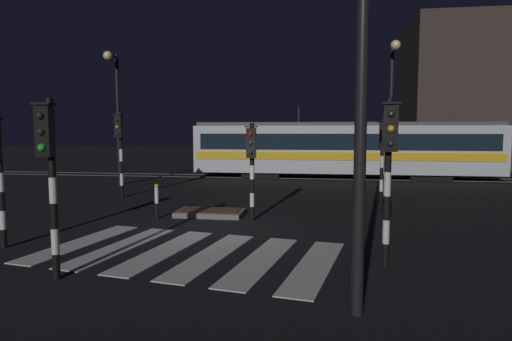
{
  "coord_description": "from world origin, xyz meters",
  "views": [
    {
      "loc": [
        2.99,
        -12.25,
        2.78
      ],
      "look_at": [
        0.74,
        2.8,
        1.4
      ],
      "focal_mm": 31.06,
      "sensor_mm": 36.0,
      "label": 1
    }
  ],
  "objects_px": {
    "tram": "(343,148)",
    "traffic_light_corner_far_left": "(120,142)",
    "traffic_light_median_centre": "(252,157)",
    "street_lamp_trackside_left": "(115,101)",
    "bollard_island_edge": "(157,201)",
    "traffic_light_corner_far_right": "(383,148)",
    "street_lamp_trackside_right": "(392,97)",
    "traffic_light_corner_near_right": "(389,157)",
    "traffic_light_kerb_mid_left": "(49,162)",
    "street_lamp_near_kerb": "(365,3)"
  },
  "relations": [
    {
      "from": "tram",
      "to": "traffic_light_corner_far_left",
      "type": "bearing_deg",
      "value": -136.13
    },
    {
      "from": "traffic_light_kerb_mid_left",
      "to": "street_lamp_trackside_right",
      "type": "relative_size",
      "value": 0.5
    },
    {
      "from": "traffic_light_corner_near_right",
      "to": "bollard_island_edge",
      "type": "bearing_deg",
      "value": 147.33
    },
    {
      "from": "traffic_light_corner_near_right",
      "to": "street_lamp_near_kerb",
      "type": "bearing_deg",
      "value": -105.93
    },
    {
      "from": "traffic_light_kerb_mid_left",
      "to": "street_lamp_trackside_left",
      "type": "relative_size",
      "value": 0.51
    },
    {
      "from": "traffic_light_kerb_mid_left",
      "to": "traffic_light_corner_far_right",
      "type": "relative_size",
      "value": 1.05
    },
    {
      "from": "traffic_light_kerb_mid_left",
      "to": "street_lamp_near_kerb",
      "type": "height_order",
      "value": "street_lamp_near_kerb"
    },
    {
      "from": "street_lamp_near_kerb",
      "to": "tram",
      "type": "relative_size",
      "value": 0.41
    },
    {
      "from": "traffic_light_median_centre",
      "to": "street_lamp_trackside_left",
      "type": "relative_size",
      "value": 0.46
    },
    {
      "from": "traffic_light_corner_far_left",
      "to": "street_lamp_trackside_right",
      "type": "relative_size",
      "value": 0.52
    },
    {
      "from": "traffic_light_median_centre",
      "to": "tram",
      "type": "relative_size",
      "value": 0.17
    },
    {
      "from": "street_lamp_trackside_right",
      "to": "traffic_light_corner_far_left",
      "type": "bearing_deg",
      "value": -159.3
    },
    {
      "from": "street_lamp_trackside_right",
      "to": "tram",
      "type": "relative_size",
      "value": 0.39
    },
    {
      "from": "tram",
      "to": "street_lamp_trackside_left",
      "type": "bearing_deg",
      "value": -155.5
    },
    {
      "from": "street_lamp_trackside_right",
      "to": "tram",
      "type": "xyz_separation_m",
      "value": [
        -1.97,
        4.75,
        -2.58
      ]
    },
    {
      "from": "traffic_light_kerb_mid_left",
      "to": "street_lamp_near_kerb",
      "type": "bearing_deg",
      "value": -10.01
    },
    {
      "from": "street_lamp_trackside_left",
      "to": "bollard_island_edge",
      "type": "relative_size",
      "value": 5.92
    },
    {
      "from": "traffic_light_corner_far_right",
      "to": "street_lamp_trackside_right",
      "type": "relative_size",
      "value": 0.47
    },
    {
      "from": "street_lamp_trackside_right",
      "to": "traffic_light_kerb_mid_left",
      "type": "bearing_deg",
      "value": -119.82
    },
    {
      "from": "traffic_light_corner_far_right",
      "to": "traffic_light_kerb_mid_left",
      "type": "bearing_deg",
      "value": -125.99
    },
    {
      "from": "traffic_light_corner_far_left",
      "to": "street_lamp_trackside_left",
      "type": "distance_m",
      "value": 4.73
    },
    {
      "from": "traffic_light_corner_near_right",
      "to": "tram",
      "type": "height_order",
      "value": "tram"
    },
    {
      "from": "traffic_light_corner_near_right",
      "to": "traffic_light_kerb_mid_left",
      "type": "distance_m",
      "value": 6.42
    },
    {
      "from": "bollard_island_edge",
      "to": "tram",
      "type": "bearing_deg",
      "value": 64.07
    },
    {
      "from": "traffic_light_corner_near_right",
      "to": "tram",
      "type": "xyz_separation_m",
      "value": [
        -0.1,
        17.14,
        -0.5
      ]
    },
    {
      "from": "traffic_light_median_centre",
      "to": "traffic_light_corner_far_right",
      "type": "bearing_deg",
      "value": 41.92
    },
    {
      "from": "traffic_light_corner_near_right",
      "to": "street_lamp_trackside_left",
      "type": "height_order",
      "value": "street_lamp_trackside_left"
    },
    {
      "from": "traffic_light_kerb_mid_left",
      "to": "street_lamp_near_kerb",
      "type": "distance_m",
      "value": 5.99
    },
    {
      "from": "traffic_light_kerb_mid_left",
      "to": "traffic_light_corner_far_left",
      "type": "relative_size",
      "value": 0.95
    },
    {
      "from": "traffic_light_kerb_mid_left",
      "to": "tram",
      "type": "xyz_separation_m",
      "value": [
        6.1,
        18.82,
        -0.47
      ]
    },
    {
      "from": "street_lamp_trackside_left",
      "to": "street_lamp_near_kerb",
      "type": "height_order",
      "value": "street_lamp_near_kerb"
    },
    {
      "from": "traffic_light_corner_near_right",
      "to": "street_lamp_trackside_right",
      "type": "distance_m",
      "value": 12.71
    },
    {
      "from": "traffic_light_kerb_mid_left",
      "to": "bollard_island_edge",
      "type": "bearing_deg",
      "value": 92.28
    },
    {
      "from": "street_lamp_trackside_right",
      "to": "bollard_island_edge",
      "type": "xyz_separation_m",
      "value": [
        -8.3,
        -8.27,
        -3.78
      ]
    },
    {
      "from": "tram",
      "to": "traffic_light_corner_far_right",
      "type": "bearing_deg",
      "value": -83.33
    },
    {
      "from": "traffic_light_kerb_mid_left",
      "to": "street_lamp_trackside_left",
      "type": "xyz_separation_m",
      "value": [
        -5.33,
        13.61,
        2.0
      ]
    },
    {
      "from": "traffic_light_corner_far_left",
      "to": "bollard_island_edge",
      "type": "height_order",
      "value": "traffic_light_corner_far_left"
    },
    {
      "from": "traffic_light_corner_far_right",
      "to": "traffic_light_corner_far_left",
      "type": "xyz_separation_m",
      "value": [
        -10.46,
        -0.07,
        0.22
      ]
    },
    {
      "from": "bollard_island_edge",
      "to": "traffic_light_corner_far_left",
      "type": "bearing_deg",
      "value": 127.78
    },
    {
      "from": "bollard_island_edge",
      "to": "street_lamp_near_kerb",
      "type": "bearing_deg",
      "value": -49.98
    },
    {
      "from": "street_lamp_trackside_right",
      "to": "street_lamp_trackside_left",
      "type": "height_order",
      "value": "street_lamp_trackside_right"
    },
    {
      "from": "street_lamp_trackside_left",
      "to": "traffic_light_median_centre",
      "type": "bearing_deg",
      "value": -43.49
    },
    {
      "from": "traffic_light_median_centre",
      "to": "tram",
      "type": "distance_m",
      "value": 13.33
    },
    {
      "from": "traffic_light_kerb_mid_left",
      "to": "tram",
      "type": "bearing_deg",
      "value": 72.04
    },
    {
      "from": "traffic_light_corner_far_left",
      "to": "street_lamp_trackside_right",
      "type": "height_order",
      "value": "street_lamp_trackside_right"
    },
    {
      "from": "traffic_light_median_centre",
      "to": "street_lamp_trackside_left",
      "type": "bearing_deg",
      "value": 136.51
    },
    {
      "from": "traffic_light_median_centre",
      "to": "bollard_island_edge",
      "type": "relative_size",
      "value": 2.71
    },
    {
      "from": "traffic_light_corner_far_right",
      "to": "bollard_island_edge",
      "type": "relative_size",
      "value": 2.88
    },
    {
      "from": "traffic_light_corner_near_right",
      "to": "traffic_light_corner_far_left",
      "type": "distance_m",
      "value": 12.49
    },
    {
      "from": "traffic_light_median_centre",
      "to": "street_lamp_trackside_left",
      "type": "xyz_separation_m",
      "value": [
        -8.11,
        7.69,
        2.24
      ]
    }
  ]
}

